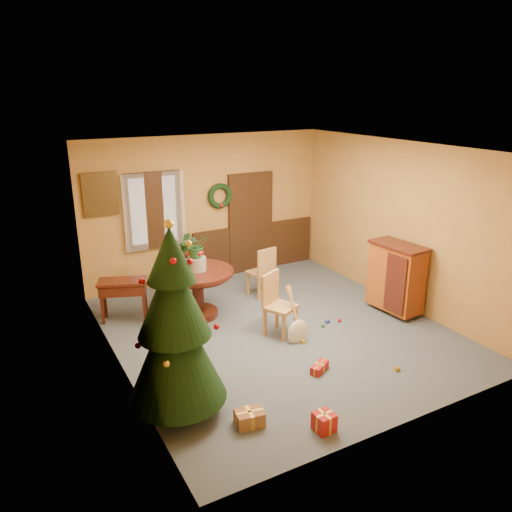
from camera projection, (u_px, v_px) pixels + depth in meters
room_envelope at (218, 224)px, 10.08m from camera, size 5.50×5.50×5.50m
dining_table at (198, 284)px, 8.41m from camera, size 1.22×1.22×0.84m
urn at (197, 264)px, 8.30m from camera, size 0.31×0.31×0.23m
centerpiece_plant at (196, 245)px, 8.19m from camera, size 0.38×0.33×0.43m
chair_near at (276, 302)px, 7.83m from camera, size 0.59×0.59×1.01m
chair_far at (263, 270)px, 9.25m from camera, size 0.48×0.48×0.97m
guitar at (298, 317)px, 7.58m from camera, size 0.44×0.59×0.82m
plant_stand at (186, 267)px, 9.42m from camera, size 0.32×0.32×0.82m
stand_plant at (185, 242)px, 9.26m from camera, size 0.26×0.23×0.38m
christmas_tree at (175, 326)px, 5.70m from camera, size 1.16×1.16×2.40m
writing_desk at (123, 290)px, 8.30m from camera, size 0.89×0.66×0.71m
sideboard at (396, 276)px, 8.55m from camera, size 0.59×1.01×1.24m
gift_a at (250, 418)px, 5.80m from camera, size 0.36×0.29×0.18m
gift_b at (324, 422)px, 5.69m from camera, size 0.23×0.23×0.22m
gift_c at (198, 381)px, 6.56m from camera, size 0.32×0.32×0.14m
gift_d at (320, 367)px, 6.90m from camera, size 0.35×0.27×0.12m
toy_a at (328, 322)px, 8.33m from camera, size 0.09×0.07×0.05m
toy_b at (323, 326)px, 8.18m from camera, size 0.06×0.06×0.06m
toy_c at (303, 341)px, 7.68m from camera, size 0.07×0.09×0.05m
toy_d at (339, 320)px, 8.36m from camera, size 0.06×0.06×0.06m
toy_e at (397, 369)px, 6.92m from camera, size 0.08×0.06×0.05m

